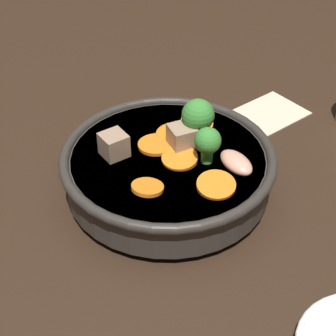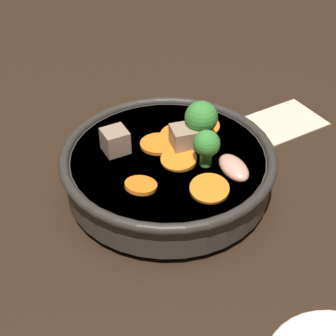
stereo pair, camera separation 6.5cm
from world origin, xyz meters
TOP-DOWN VIEW (x-y plane):
  - ground_plane at (0.00, 0.00)m, footprint 3.00×3.00m
  - stirfry_bowl at (-0.00, 0.00)m, footprint 0.25×0.25m
  - napkin at (-0.21, 0.04)m, footprint 0.13×0.11m

SIDE VIEW (x-z plane):
  - ground_plane at x=0.00m, z-range 0.00..0.00m
  - napkin at x=-0.21m, z-range 0.00..0.00m
  - stirfry_bowl at x=0.00m, z-range -0.02..0.09m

